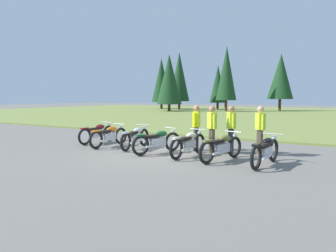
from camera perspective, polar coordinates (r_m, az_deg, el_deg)
The scene contains 14 objects.
ground_plane at distance 10.75m, azimuth -1.57°, elevation -5.05°, with size 140.00×140.00×0.00m, color slate.
grass_moorland at distance 35.86m, azimuth 20.51°, elevation 2.10°, with size 80.00×44.00×0.10m, color olive.
forest_treeline at distance 37.82m, azimuth 27.34°, elevation 8.74°, with size 44.19×23.57×8.56m.
motorcycle_maroon at distance 13.26m, azimuth -13.23°, elevation -1.27°, with size 0.62×2.10×0.88m.
motorcycle_orange at distance 12.22m, azimuth -11.08°, elevation -1.79°, with size 0.62×2.10×0.88m.
motorcycle_silver at distance 11.59m, azimuth -6.16°, elevation -2.12°, with size 0.62×2.10×0.88m.
motorcycle_british_green at distance 10.53m, azimuth -2.00°, elevation -2.85°, with size 0.94×1.99×0.88m.
motorcycle_cream at distance 10.01m, azimuth 3.93°, elevation -3.30°, with size 0.62×2.10×0.88m.
motorcycle_olive at distance 9.47m, azimuth 10.13°, elevation -3.89°, with size 0.85×2.03×0.88m.
motorcycle_black at distance 9.11m, azimuth 18.01°, elevation -4.44°, with size 0.62×2.09×0.88m.
rider_checking_bike at distance 10.72m, azimuth 11.88°, elevation -0.08°, with size 0.39×0.46×1.67m.
rider_near_row_end at distance 10.58m, azimuth 8.32°, elevation -0.09°, with size 0.41×0.42×1.67m.
rider_in_hivis_vest at distance 10.56m, azimuth 17.05°, elevation -0.28°, with size 0.39×0.47×1.67m.
rider_with_back_turned at distance 11.10m, azimuth 5.38°, elevation 0.21°, with size 0.27×0.54×1.67m.
Camera 1 is at (5.41, -9.07, 1.97)m, focal length 32.16 mm.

